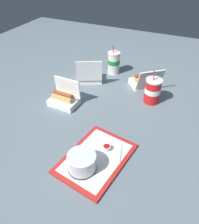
% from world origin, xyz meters
% --- Properties ---
extents(ground_plane, '(3.20, 3.20, 0.00)m').
position_xyz_m(ground_plane, '(0.00, 0.00, 0.00)').
color(ground_plane, slate).
extents(food_tray, '(0.41, 0.32, 0.01)m').
position_xyz_m(food_tray, '(0.31, 0.13, 0.01)').
color(food_tray, red).
rests_on(food_tray, ground_plane).
extents(cake_container, '(0.13, 0.13, 0.08)m').
position_xyz_m(cake_container, '(0.39, 0.10, 0.05)').
color(cake_container, black).
rests_on(cake_container, food_tray).
extents(ketchup_cup, '(0.04, 0.04, 0.02)m').
position_xyz_m(ketchup_cup, '(0.25, 0.15, 0.03)').
color(ketchup_cup, white).
rests_on(ketchup_cup, food_tray).
extents(napkin_stack, '(0.10, 0.10, 0.00)m').
position_xyz_m(napkin_stack, '(0.30, 0.09, 0.02)').
color(napkin_stack, white).
rests_on(napkin_stack, food_tray).
extents(plastic_fork, '(0.11, 0.04, 0.00)m').
position_xyz_m(plastic_fork, '(0.24, 0.22, 0.02)').
color(plastic_fork, white).
rests_on(plastic_fork, food_tray).
extents(clamshell_hotdog_corner, '(0.14, 0.18, 0.16)m').
position_xyz_m(clamshell_hotdog_corner, '(-0.00, -0.25, 0.04)').
color(clamshell_hotdog_corner, white).
rests_on(clamshell_hotdog_corner, ground_plane).
extents(clamshell_sandwich_left, '(0.23, 0.23, 0.19)m').
position_xyz_m(clamshell_sandwich_left, '(-0.34, -0.24, 0.05)').
color(clamshell_sandwich_left, white).
rests_on(clamshell_sandwich_left, ground_plane).
extents(clamshell_hotdog_right, '(0.25, 0.25, 0.17)m').
position_xyz_m(clamshell_hotdog_right, '(-0.43, 0.15, 0.04)').
color(clamshell_hotdog_right, white).
rests_on(clamshell_hotdog_right, ground_plane).
extents(soda_cup_corner, '(0.10, 0.10, 0.22)m').
position_xyz_m(soda_cup_corner, '(-0.26, 0.24, 0.08)').
color(soda_cup_corner, red).
rests_on(soda_cup_corner, ground_plane).
extents(soda_cup_right, '(0.09, 0.09, 0.23)m').
position_xyz_m(soda_cup_right, '(-0.53, -0.12, 0.09)').
color(soda_cup_right, white).
rests_on(soda_cup_right, ground_plane).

